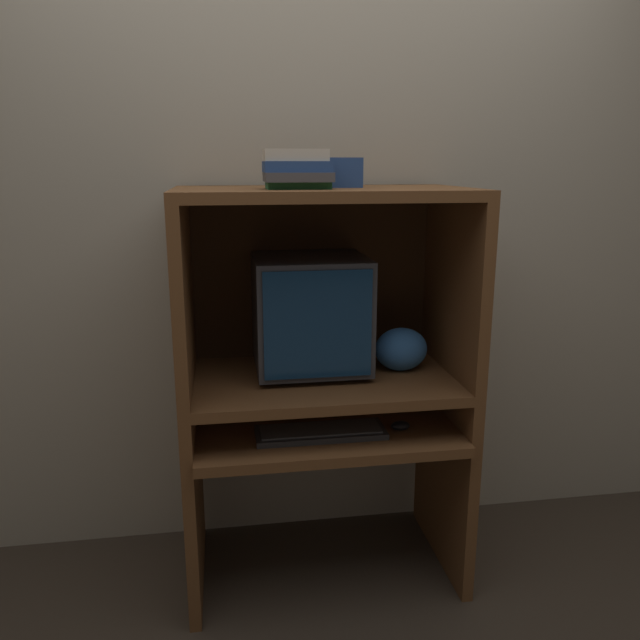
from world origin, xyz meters
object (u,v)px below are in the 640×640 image
snack_bag (401,349)px  book_stack (297,170)px  crt_monitor (310,313)px  keyboard (321,432)px  mouse (400,426)px  storage_box (339,173)px

snack_bag → book_stack: book_stack is taller
crt_monitor → keyboard: bearing=-88.5°
crt_monitor → mouse: size_ratio=6.30×
keyboard → snack_bag: bearing=26.3°
keyboard → mouse: bearing=0.4°
crt_monitor → keyboard: 0.42m
crt_monitor → storage_box: storage_box is taller
crt_monitor → book_stack: 0.53m
mouse → book_stack: book_stack is taller
keyboard → crt_monitor: bearing=91.5°
mouse → storage_box: size_ratio=0.48×
snack_bag → storage_box: storage_box is taller
crt_monitor → storage_box: size_ratio=3.02×
keyboard → book_stack: size_ratio=2.09×
snack_bag → mouse: bearing=-104.4°
crt_monitor → book_stack: book_stack is taller
keyboard → book_stack: 0.88m
keyboard → mouse: (0.28, 0.00, 0.00)m
crt_monitor → keyboard: (0.01, -0.20, -0.37)m
book_stack → storage_box: book_stack is taller
keyboard → storage_box: (0.09, 0.17, 0.87)m
mouse → snack_bag: (0.04, 0.16, 0.23)m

